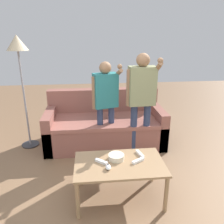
{
  "coord_description": "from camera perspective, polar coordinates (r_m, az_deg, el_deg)",
  "views": [
    {
      "loc": [
        -0.33,
        -2.16,
        1.81
      ],
      "look_at": [
        -0.06,
        0.46,
        0.87
      ],
      "focal_mm": 36.31,
      "sensor_mm": 36.0,
      "label": 1
    }
  ],
  "objects": [
    {
      "name": "ground_plane",
      "position": [
        2.84,
        2.21,
        -19.95
      ],
      "size": [
        12.0,
        12.0,
        0.0
      ],
      "primitive_type": "plane",
      "color": "brown"
    },
    {
      "name": "couch",
      "position": [
        3.86,
        -1.84,
        -3.44
      ],
      "size": [
        1.91,
        0.91,
        0.86
      ],
      "color": "brown",
      "rests_on": "ground"
    },
    {
      "name": "coffee_table",
      "position": [
        2.56,
        1.89,
        -13.76
      ],
      "size": [
        0.98,
        0.59,
        0.46
      ],
      "color": "#997551",
      "rests_on": "ground"
    },
    {
      "name": "snack_bowl",
      "position": [
        2.58,
        1.07,
        -11.24
      ],
      "size": [
        0.18,
        0.18,
        0.06
      ],
      "primitive_type": "cylinder",
      "color": "beige",
      "rests_on": "coffee_table"
    },
    {
      "name": "game_remote_nunchuk",
      "position": [
        2.42,
        -0.96,
        -13.7
      ],
      "size": [
        0.06,
        0.09,
        0.05
      ],
      "color": "white",
      "rests_on": "coffee_table"
    },
    {
      "name": "floor_lamp",
      "position": [
        3.69,
        -22.53,
        13.51
      ],
      "size": [
        0.31,
        0.31,
        1.77
      ],
      "color": "#2D2D33",
      "rests_on": "ground"
    },
    {
      "name": "player_right",
      "position": [
        3.29,
        7.48,
        4.62
      ],
      "size": [
        0.46,
        0.3,
        1.53
      ],
      "color": "#2D3856",
      "rests_on": "ground"
    },
    {
      "name": "player_center",
      "position": [
        3.37,
        -1.63,
        3.76
      ],
      "size": [
        0.45,
        0.27,
        1.41
      ],
      "color": "#2D3856",
      "rests_on": "ground"
    },
    {
      "name": "game_remote_wand_near",
      "position": [
        2.68,
        7.05,
        -10.45
      ],
      "size": [
        0.07,
        0.17,
        0.03
      ],
      "color": "white",
      "rests_on": "coffee_table"
    },
    {
      "name": "game_remote_wand_far",
      "position": [
        2.55,
        6.58,
        -12.09
      ],
      "size": [
        0.15,
        0.11,
        0.03
      ],
      "color": "white",
      "rests_on": "coffee_table"
    },
    {
      "name": "game_remote_wand_spare",
      "position": [
        2.52,
        -2.73,
        -12.37
      ],
      "size": [
        0.14,
        0.13,
        0.03
      ],
      "color": "white",
      "rests_on": "coffee_table"
    }
  ]
}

